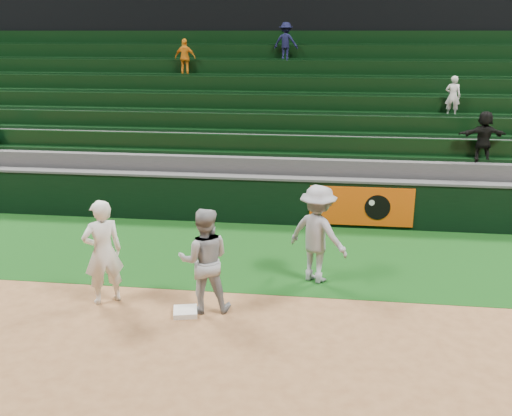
{
  "coord_description": "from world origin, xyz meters",
  "views": [
    {
      "loc": [
        2.12,
        -8.97,
        4.83
      ],
      "look_at": [
        0.66,
        2.3,
        1.3
      ],
      "focal_mm": 40.0,
      "sensor_mm": 36.0,
      "label": 1
    }
  ],
  "objects": [
    {
      "name": "stadium_seating",
      "position": [
        0.0,
        8.97,
        1.7
      ],
      "size": [
        36.0,
        5.95,
        5.11
      ],
      "color": "#39393B",
      "rests_on": "ground"
    },
    {
      "name": "upper_deck",
      "position": [
        0.0,
        17.45,
        6.0
      ],
      "size": [
        40.0,
        12.0,
        12.0
      ],
      "primitive_type": "cube",
      "color": "black",
      "rests_on": "ground"
    },
    {
      "name": "first_baseman",
      "position": [
        -1.88,
        0.25,
        0.99
      ],
      "size": [
        0.86,
        0.81,
        1.98
      ],
      "primitive_type": "imported",
      "rotation": [
        0.0,
        0.0,
        3.77
      ],
      "color": "white",
      "rests_on": "ground"
    },
    {
      "name": "ground",
      "position": [
        0.0,
        0.0,
        0.0
      ],
      "size": [
        70.0,
        70.0,
        0.0
      ],
      "primitive_type": "plane",
      "color": "brown",
      "rests_on": "ground"
    },
    {
      "name": "field_wall",
      "position": [
        0.03,
        5.2,
        0.63
      ],
      "size": [
        36.0,
        0.45,
        1.25
      ],
      "color": "black",
      "rests_on": "ground"
    },
    {
      "name": "foul_grass",
      "position": [
        0.0,
        3.0,
        0.0
      ],
      "size": [
        36.0,
        4.2,
        0.01
      ],
      "primitive_type": "cube",
      "color": "#0D360F",
      "rests_on": "ground"
    },
    {
      "name": "first_base",
      "position": [
        -0.3,
        -0.06,
        0.05
      ],
      "size": [
        0.5,
        0.5,
        0.09
      ],
      "primitive_type": "cube",
      "rotation": [
        0.0,
        0.0,
        0.24
      ],
      "color": "white",
      "rests_on": "ground"
    },
    {
      "name": "base_coach",
      "position": [
        1.97,
        1.69,
        1.0
      ],
      "size": [
        1.48,
        1.29,
        1.98
      ],
      "primitive_type": "imported",
      "rotation": [
        0.0,
        0.0,
        2.61
      ],
      "color": "#92949E",
      "rests_on": "foul_grass"
    },
    {
      "name": "baserunner",
      "position": [
        0.01,
        0.19,
        0.96
      ],
      "size": [
        1.05,
        0.88,
        1.92
      ],
      "primitive_type": "imported",
      "rotation": [
        0.0,
        0.0,
        3.32
      ],
      "color": "#94989E",
      "rests_on": "ground"
    }
  ]
}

